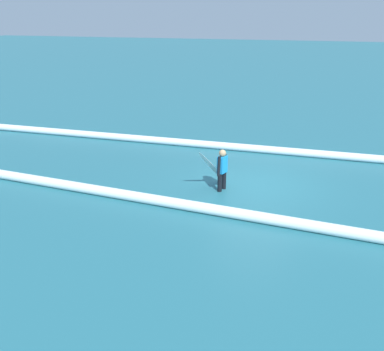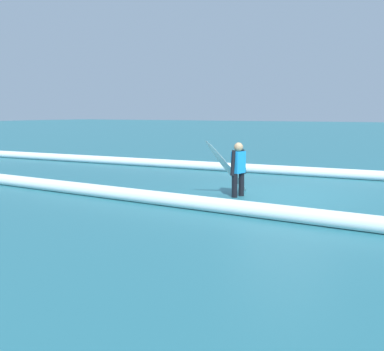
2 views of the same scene
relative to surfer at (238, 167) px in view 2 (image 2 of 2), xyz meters
name	(u,v)px [view 2 (image 2 of 2)]	position (x,y,z in m)	size (l,w,h in m)	color
ground_plane	(283,194)	(-0.84, -0.88, -0.73)	(182.72, 182.72, 0.00)	#266A79
surfer	(238,167)	(0.00, 0.00, 0.00)	(0.27, 0.63, 1.32)	black
surfboard	(227,167)	(0.34, -0.07, -0.04)	(0.57, 1.69, 1.42)	white
wave_crest_foreground	(253,168)	(1.40, -4.36, -0.58)	(0.30, 0.30, 25.66)	white
wave_crest_midground	(137,196)	(1.71, 1.79, -0.58)	(0.31, 0.31, 19.13)	white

